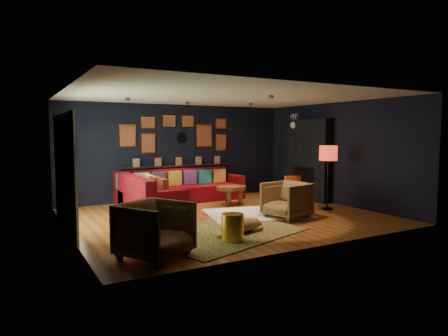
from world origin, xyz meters
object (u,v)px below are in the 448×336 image
coffee_table (232,190)px  orange_chair (295,191)px  armchair_right (287,198)px  armchair_left (155,227)px  sectional (170,193)px  gold_stool (233,228)px  pouf (149,203)px  dog (239,223)px  floor_lamp (328,156)px

coffee_table → orange_chair: bearing=-66.6°
armchair_right → armchair_left: bearing=-81.4°
sectional → armchair_right: 3.07m
coffee_table → gold_stool: (-1.74, -3.04, -0.14)m
pouf → gold_stool: bearing=-83.0°
orange_chair → dog: bearing=-144.4°
armchair_right → dog: armchair_right is taller
coffee_table → dog: size_ratio=0.80×
orange_chair → sectional: bearing=143.8°
pouf → coffee_table: bearing=-4.8°
orange_chair → dog: size_ratio=0.70×
armchair_left → floor_lamp: (4.85, 1.57, 0.82)m
gold_stool → sectional: bearing=85.5°
floor_lamp → pouf: bearing=153.8°
coffee_table → floor_lamp: 2.54m
pouf → floor_lamp: bearing=-26.2°
sectional → gold_stool: (-0.29, -3.63, -0.09)m
floor_lamp → orange_chair: bearing=176.8°
armchair_left → dog: bearing=-11.1°
orange_chair → armchair_right: bearing=-135.7°
armchair_left → orange_chair: (3.90, 1.62, 0.04)m
floor_lamp → dog: (-3.04, -0.96, -1.07)m
pouf → gold_stool: 3.24m
armchair_right → orange_chair: 0.60m
armchair_right → floor_lamp: floor_lamp is taller
gold_stool → floor_lamp: 3.80m
orange_chair → coffee_table: bearing=123.2°
sectional → armchair_left: size_ratio=3.73×
coffee_table → armchair_left: (-3.19, -3.26, 0.08)m
coffee_table → pouf: (-2.14, 0.18, -0.20)m
coffee_table → gold_stool: 3.50m
coffee_table → gold_stool: bearing=-119.9°
coffee_table → armchair_left: 4.56m
dog → armchair_left: bearing=-171.9°
sectional → armchair_right: sectional is taller
pouf → armchair_left: 3.61m
armchair_right → floor_lamp: size_ratio=0.56×
armchair_left → orange_chair: bearing=-7.2°
coffee_table → dog: bearing=-117.5°
pouf → floor_lamp: size_ratio=0.31×
pouf → armchair_right: (2.36, -2.16, 0.24)m
sectional → floor_lamp: floor_lamp is taller
coffee_table → dog: 2.99m
dog → sectional: bearing=80.7°
coffee_table → pouf: bearing=175.2°
sectional → armchair_left: 4.23m
orange_chair → floor_lamp: (0.95, -0.05, 0.78)m
sectional → armchair_left: (-1.73, -3.86, 0.13)m
sectional → gold_stool: size_ratio=7.23×
pouf → armchair_right: size_ratio=0.56×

